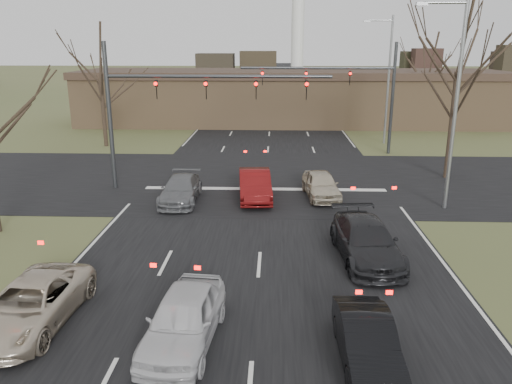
% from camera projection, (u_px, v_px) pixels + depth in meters
% --- Properties ---
extents(ground, '(360.00, 360.00, 0.00)m').
position_uv_depth(ground, '(256.00, 305.00, 15.56)').
color(ground, '#4B532C').
rests_on(ground, ground).
extents(road_main, '(14.00, 300.00, 0.02)m').
position_uv_depth(road_main, '(272.00, 100.00, 73.04)').
color(road_main, black).
rests_on(road_main, ground).
extents(road_cross, '(200.00, 14.00, 0.02)m').
position_uv_depth(road_cross, '(266.00, 180.00, 29.93)').
color(road_cross, black).
rests_on(road_cross, ground).
extents(building, '(42.40, 10.40, 5.30)m').
position_uv_depth(building, '(290.00, 97.00, 51.13)').
color(building, '#886A49').
rests_on(building, ground).
extents(mast_arm_near, '(12.12, 0.24, 8.00)m').
position_uv_depth(mast_arm_near, '(168.00, 98.00, 26.77)').
color(mast_arm_near, '#383A3D').
rests_on(mast_arm_near, ground).
extents(mast_arm_far, '(11.12, 0.24, 8.00)m').
position_uv_depth(mast_arm_far, '(354.00, 85.00, 35.94)').
color(mast_arm_far, '#383A3D').
rests_on(mast_arm_far, ground).
extents(streetlight_right_near, '(2.34, 0.25, 10.00)m').
position_uv_depth(streetlight_right_near, '(453.00, 94.00, 23.22)').
color(streetlight_right_near, gray).
rests_on(streetlight_right_near, ground).
extents(streetlight_right_far, '(2.34, 0.25, 10.00)m').
position_uv_depth(streetlight_right_far, '(387.00, 74.00, 39.49)').
color(streetlight_right_far, gray).
rests_on(streetlight_right_far, ground).
extents(tree_right_near, '(6.90, 6.90, 11.50)m').
position_uv_depth(tree_right_near, '(463.00, 24.00, 27.95)').
color(tree_right_near, black).
rests_on(tree_right_near, ground).
extents(tree_left_far, '(5.70, 5.70, 9.50)m').
position_uv_depth(tree_left_far, '(98.00, 51.00, 37.90)').
color(tree_left_far, black).
rests_on(tree_left_far, ground).
extents(tree_right_far, '(5.40, 5.40, 9.00)m').
position_uv_depth(tree_right_far, '(431.00, 54.00, 46.55)').
color(tree_right_far, black).
rests_on(tree_right_far, ground).
extents(car_silver_suv, '(2.45, 4.89, 1.33)m').
position_uv_depth(car_silver_suv, '(31.00, 304.00, 14.33)').
color(car_silver_suv, beige).
rests_on(car_silver_suv, ground).
extents(car_white_sedan, '(2.12, 4.46, 1.47)m').
position_uv_depth(car_white_sedan, '(184.00, 318.00, 13.43)').
color(car_white_sedan, silver).
rests_on(car_white_sedan, ground).
extents(car_black_hatch, '(1.38, 3.80, 1.24)m').
position_uv_depth(car_black_hatch, '(367.00, 340.00, 12.63)').
color(car_black_hatch, black).
rests_on(car_black_hatch, ground).
extents(car_charcoal_sedan, '(2.47, 5.24, 1.48)m').
position_uv_depth(car_charcoal_sedan, '(366.00, 241.00, 18.72)').
color(car_charcoal_sedan, black).
rests_on(car_charcoal_sedan, ground).
extents(car_grey_ahead, '(1.88, 4.50, 1.30)m').
position_uv_depth(car_grey_ahead, '(181.00, 190.00, 25.65)').
color(car_grey_ahead, slate).
rests_on(car_grey_ahead, ground).
extents(car_red_ahead, '(2.00, 4.71, 1.51)m').
position_uv_depth(car_red_ahead, '(255.00, 185.00, 26.10)').
color(car_red_ahead, '#5E0D0E').
rests_on(car_red_ahead, ground).
extents(car_silver_ahead, '(2.07, 4.21, 1.38)m').
position_uv_depth(car_silver_ahead, '(321.00, 185.00, 26.40)').
color(car_silver_ahead, beige).
rests_on(car_silver_ahead, ground).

